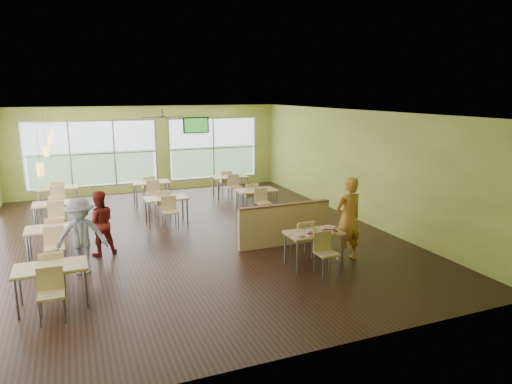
% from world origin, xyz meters
% --- Properties ---
extents(room, '(12.00, 12.04, 3.20)m').
position_xyz_m(room, '(0.00, 0.00, 1.60)').
color(room, black).
rests_on(room, ground).
extents(window_bays, '(9.24, 10.24, 2.38)m').
position_xyz_m(window_bays, '(-2.65, 3.08, 1.48)').
color(window_bays, white).
rests_on(window_bays, room).
extents(main_table, '(1.22, 1.52, 0.87)m').
position_xyz_m(main_table, '(2.00, -3.00, 0.63)').
color(main_table, tan).
rests_on(main_table, floor).
extents(half_wall_divider, '(2.40, 0.14, 1.04)m').
position_xyz_m(half_wall_divider, '(2.00, -1.55, 0.52)').
color(half_wall_divider, tan).
rests_on(half_wall_divider, floor).
extents(dining_tables, '(6.92, 8.72, 0.87)m').
position_xyz_m(dining_tables, '(-1.05, 1.71, 0.63)').
color(dining_tables, tan).
rests_on(dining_tables, floor).
extents(pendant_lights, '(0.11, 7.31, 0.86)m').
position_xyz_m(pendant_lights, '(-3.20, 0.68, 2.45)').
color(pendant_lights, '#2D2119').
rests_on(pendant_lights, ceiling).
extents(ceiling_fan, '(1.25, 1.25, 0.29)m').
position_xyz_m(ceiling_fan, '(-0.00, 3.00, 2.95)').
color(ceiling_fan, '#2D2119').
rests_on(ceiling_fan, ceiling).
extents(tv_backwall, '(1.00, 0.07, 0.60)m').
position_xyz_m(tv_backwall, '(1.80, 5.90, 2.45)').
color(tv_backwall, black).
rests_on(tv_backwall, wall_back).
extents(man_plaid, '(0.74, 0.53, 1.90)m').
position_xyz_m(man_plaid, '(2.85, -3.00, 0.95)').
color(man_plaid, '#CC4216').
rests_on(man_plaid, floor).
extents(patron_maroon, '(0.80, 0.66, 1.51)m').
position_xyz_m(patron_maroon, '(-2.24, -0.57, 0.76)').
color(patron_maroon, maroon).
rests_on(patron_maroon, floor).
extents(patron_grey, '(1.07, 0.66, 1.60)m').
position_xyz_m(patron_grey, '(-2.66, -1.55, 0.80)').
color(patron_grey, slate).
rests_on(patron_grey, floor).
extents(cup_blue, '(0.10, 0.10, 0.36)m').
position_xyz_m(cup_blue, '(1.74, -3.23, 0.82)').
color(cup_blue, white).
rests_on(cup_blue, main_table).
extents(cup_yellow, '(0.09, 0.09, 0.34)m').
position_xyz_m(cup_yellow, '(1.82, -3.24, 0.82)').
color(cup_yellow, white).
rests_on(cup_yellow, main_table).
extents(cup_red_near, '(0.10, 0.10, 0.35)m').
position_xyz_m(cup_red_near, '(2.16, -3.12, 0.82)').
color(cup_red_near, white).
rests_on(cup_red_near, main_table).
extents(cup_red_far, '(0.10, 0.10, 0.37)m').
position_xyz_m(cup_red_far, '(2.37, -3.18, 0.82)').
color(cup_red_far, white).
rests_on(cup_red_far, main_table).
extents(food_basket, '(0.25, 0.25, 0.06)m').
position_xyz_m(food_basket, '(2.33, -2.98, 0.78)').
color(food_basket, black).
rests_on(food_basket, main_table).
extents(ketchup_cup, '(0.06, 0.06, 0.03)m').
position_xyz_m(ketchup_cup, '(2.47, -3.15, 0.76)').
color(ketchup_cup, maroon).
rests_on(ketchup_cup, main_table).
extents(wrapper_left, '(0.17, 0.16, 0.04)m').
position_xyz_m(wrapper_left, '(1.59, -3.20, 0.77)').
color(wrapper_left, '#AF7D54').
rests_on(wrapper_left, main_table).
extents(wrapper_mid, '(0.26, 0.24, 0.05)m').
position_xyz_m(wrapper_mid, '(2.02, -2.88, 0.78)').
color(wrapper_mid, '#AF7D54').
rests_on(wrapper_mid, main_table).
extents(wrapper_right, '(0.16, 0.15, 0.04)m').
position_xyz_m(wrapper_right, '(2.29, -3.28, 0.77)').
color(wrapper_right, '#AF7D54').
rests_on(wrapper_right, main_table).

